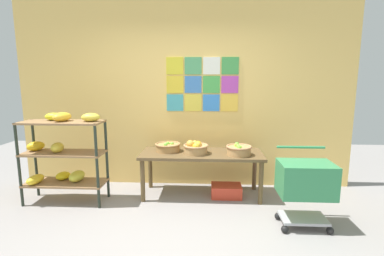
{
  "coord_description": "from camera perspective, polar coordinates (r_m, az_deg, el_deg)",
  "views": [
    {
      "loc": [
        0.37,
        -2.47,
        1.64
      ],
      "look_at": [
        0.17,
        1.1,
        1.03
      ],
      "focal_mm": 26.68,
      "sensor_mm": 36.0,
      "label": 1
    }
  ],
  "objects": [
    {
      "name": "ground",
      "position": [
        2.99,
        -4.87,
        -23.64
      ],
      "size": [
        9.72,
        9.72,
        0.0
      ],
      "primitive_type": "plane",
      "color": "gray"
    },
    {
      "name": "back_wall_with_art",
      "position": [
        4.38,
        -1.68,
        6.63
      ],
      "size": [
        5.1,
        0.07,
        2.82
      ],
      "color": "#EEC265",
      "rests_on": "ground"
    },
    {
      "name": "banana_shelf_unit",
      "position": [
        4.18,
        -24.51,
        -4.32
      ],
      "size": [
        1.07,
        0.46,
        1.22
      ],
      "color": "#242D23",
      "rests_on": "ground"
    },
    {
      "name": "display_table",
      "position": [
        4.04,
        1.94,
        -5.93
      ],
      "size": [
        1.7,
        0.64,
        0.63
      ],
      "color": "brown",
      "rests_on": "ground"
    },
    {
      "name": "fruit_basket_right",
      "position": [
        3.93,
        9.33,
        -4.3
      ],
      "size": [
        0.35,
        0.35,
        0.16
      ],
      "color": "#B0824E",
      "rests_on": "display_table"
    },
    {
      "name": "fruit_basket_centre",
      "position": [
        3.95,
        0.71,
        -3.95
      ],
      "size": [
        0.35,
        0.35,
        0.19
      ],
      "color": "#AD8450",
      "rests_on": "display_table"
    },
    {
      "name": "fruit_basket_back_right",
      "position": [
        4.1,
        -4.83,
        -3.74
      ],
      "size": [
        0.36,
        0.36,
        0.14
      ],
      "color": "#AB7F49",
      "rests_on": "display_table"
    },
    {
      "name": "produce_crate_under_table",
      "position": [
        4.16,
        6.86,
        -12.35
      ],
      "size": [
        0.42,
        0.29,
        0.17
      ],
      "primitive_type": "cube",
      "color": "red",
      "rests_on": "ground"
    },
    {
      "name": "shopping_cart",
      "position": [
        3.43,
        21.74,
        -9.97
      ],
      "size": [
        0.58,
        0.45,
        0.88
      ],
      "rotation": [
        0.0,
        0.0,
        0.23
      ],
      "color": "black",
      "rests_on": "ground"
    }
  ]
}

